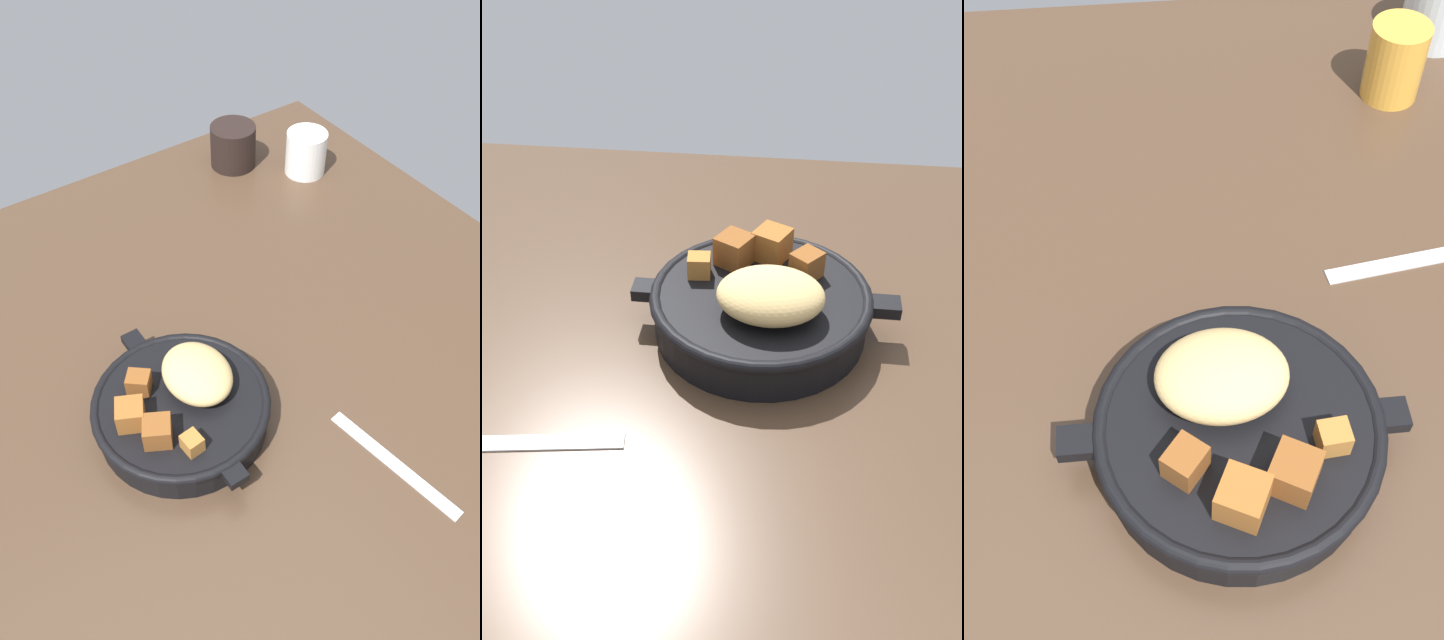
% 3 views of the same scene
% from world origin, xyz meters
% --- Properties ---
extents(ground_plane, '(1.08, 0.99, 0.02)m').
position_xyz_m(ground_plane, '(0.00, 0.00, -0.01)').
color(ground_plane, '#473323').
extents(cast_iron_skillet, '(0.26, 0.22, 0.08)m').
position_xyz_m(cast_iron_skillet, '(-0.00, -0.11, 0.03)').
color(cast_iron_skillet, black).
rests_on(cast_iron_skillet, ground_plane).
extents(butter_knife, '(0.18, 0.04, 0.00)m').
position_xyz_m(butter_knife, '(0.19, 0.06, 0.00)').
color(butter_knife, silver).
rests_on(butter_knife, ground_plane).
extents(juice_glass_amber, '(0.06, 0.06, 0.08)m').
position_xyz_m(juice_glass_amber, '(0.22, 0.30, 0.04)').
color(juice_glass_amber, gold).
rests_on(juice_glass_amber, ground_plane).
extents(water_glass_short, '(0.08, 0.08, 0.08)m').
position_xyz_m(water_glass_short, '(0.29, 0.39, 0.04)').
color(water_glass_short, silver).
rests_on(water_glass_short, ground_plane).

